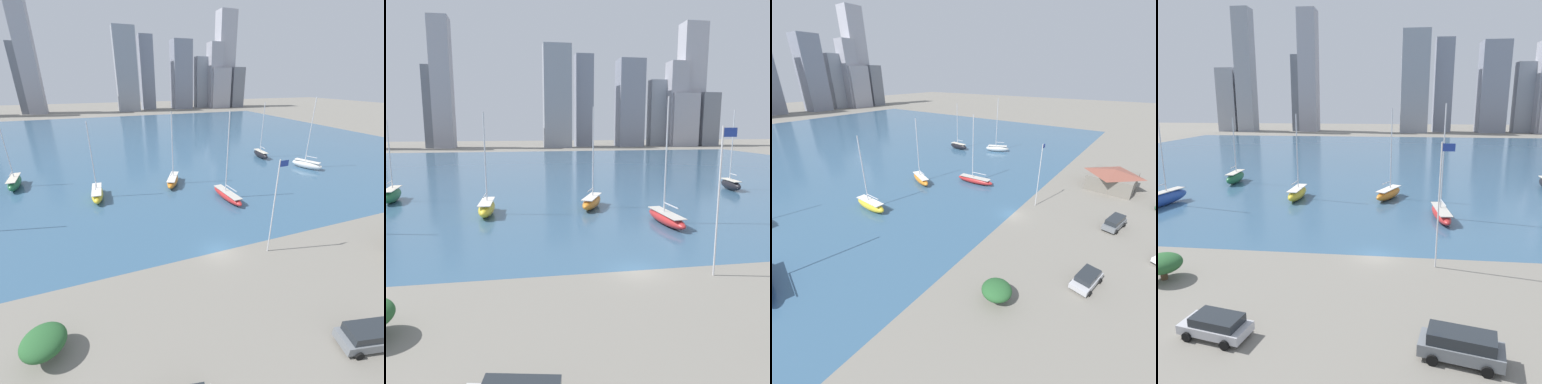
# 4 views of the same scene
# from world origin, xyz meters

# --- Properties ---
(ground_plane) EXTENTS (500.00, 500.00, 0.00)m
(ground_plane) POSITION_xyz_m (0.00, 0.00, 0.00)
(ground_plane) COLOR gray
(harbor_water) EXTENTS (180.00, 140.00, 0.00)m
(harbor_water) POSITION_xyz_m (0.00, 70.00, 0.00)
(harbor_water) COLOR #385B7A
(harbor_water) RESTS_ON ground_plane
(flag_pole) EXTENTS (1.24, 0.14, 11.99)m
(flag_pole) POSITION_xyz_m (5.95, -1.98, 6.49)
(flag_pole) COLOR silver
(flag_pole) RESTS_ON ground_plane
(yard_shrub) EXTENTS (3.33, 3.33, 2.34)m
(yard_shrub) POSITION_xyz_m (-18.44, -7.28, 1.50)
(yard_shrub) COLOR #4C3823
(yard_shrub) RESTS_ON ground_plane
(distant_city_skyline) EXTENTS (196.11, 18.33, 66.01)m
(distant_city_skyline) POSITION_xyz_m (19.86, 171.68, 24.29)
(distant_city_skyline) COLOR #8E939E
(distant_city_skyline) RESTS_ON ground_plane
(sailboat_red) EXTENTS (2.59, 9.04, 15.30)m
(sailboat_red) POSITION_xyz_m (8.28, 13.60, 0.89)
(sailboat_red) COLOR #B72828
(sailboat_red) RESTS_ON harbor_water
(sailboat_blue) EXTENTS (3.99, 9.66, 17.11)m
(sailboat_blue) POSITION_xyz_m (-33.17, 15.94, 1.20)
(sailboat_blue) COLOR #284CA8
(sailboat_blue) RESTS_ON harbor_water
(sailboat_yellow) EXTENTS (2.36, 7.86, 13.69)m
(sailboat_yellow) POSITION_xyz_m (-13.74, 22.08, 1.06)
(sailboat_yellow) COLOR yellow
(sailboat_yellow) RESTS_ON harbor_water
(sailboat_green) EXTENTS (2.28, 7.93, 12.66)m
(sailboat_green) POSITION_xyz_m (-29.03, 33.26, 1.17)
(sailboat_green) COLOR #236B3D
(sailboat_green) RESTS_ON harbor_water
(sailboat_orange) EXTENTS (5.07, 7.94, 14.52)m
(sailboat_orange) POSITION_xyz_m (1.10, 23.90, 1.01)
(sailboat_orange) COLOR orange
(sailboat_orange) RESTS_ON harbor_water
(parked_wagon_silver) EXTENTS (5.02, 3.08, 1.56)m
(parked_wagon_silver) POSITION_xyz_m (-9.93, -14.77, 0.85)
(parked_wagon_silver) COLOR #B7B7BC
(parked_wagon_silver) RESTS_ON ground_plane
(parked_suv_gray) EXTENTS (5.35, 3.10, 1.90)m
(parked_suv_gray) POSITION_xyz_m (5.96, -15.42, 1.03)
(parked_suv_gray) COLOR slate
(parked_suv_gray) RESTS_ON ground_plane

